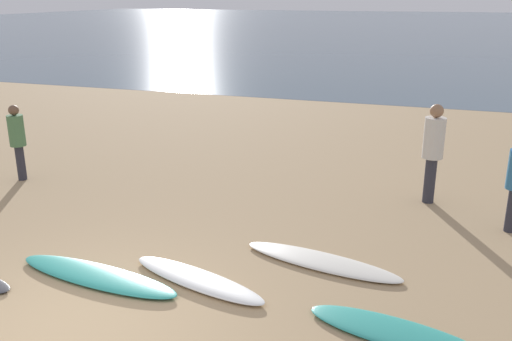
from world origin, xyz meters
TOP-DOWN VIEW (x-y plane):
  - ground_plane at (0.00, 10.00)m, footprint 120.00×120.00m
  - ocean_water at (0.00, 64.49)m, footprint 140.00×100.00m
  - surfboard_1 at (-0.35, 1.14)m, footprint 2.56×0.87m
  - surfboard_2 at (0.96, 1.48)m, footprint 2.19×1.09m
  - surfboard_3 at (2.40, 2.51)m, footprint 2.40×1.01m
  - surfboard_4 at (3.54, 1.10)m, footprint 2.09×0.95m
  - person_0 at (3.73, 5.49)m, footprint 0.36×0.36m
  - person_2 at (-4.14, 4.19)m, footprint 0.31×0.31m

SIDE VIEW (x-z plane):
  - ground_plane at x=0.00m, z-range -0.20..0.00m
  - ocean_water at x=0.00m, z-range 0.00..0.00m
  - surfboard_3 at x=2.40m, z-range 0.00..0.07m
  - surfboard_4 at x=3.54m, z-range 0.00..0.07m
  - surfboard_1 at x=-0.35m, z-range 0.00..0.09m
  - surfboard_2 at x=0.96m, z-range 0.00..0.09m
  - person_2 at x=-4.14m, z-range 0.14..1.67m
  - person_0 at x=3.73m, z-range 0.16..1.96m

